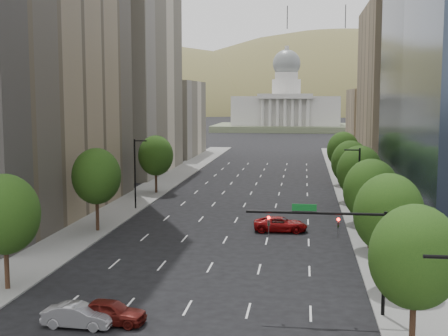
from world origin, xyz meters
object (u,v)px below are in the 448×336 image
at_px(traffic_signal, 346,238).
at_px(capitol, 286,110).
at_px(car_silver, 78,316).
at_px(car_maroon, 110,312).
at_px(car_red_far, 280,224).

xyz_separation_m(traffic_signal, capitol, (-10.53, 219.71, 3.40)).
distance_m(traffic_signal, car_silver, 17.74).
xyz_separation_m(traffic_signal, car_silver, (-16.64, -4.27, -4.44)).
relative_size(car_maroon, car_red_far, 0.81).
xyz_separation_m(capitol, car_maroon, (-4.28, -223.19, -7.79)).
bearing_deg(car_maroon, traffic_signal, -72.15).
bearing_deg(car_maroon, car_red_far, -14.34).
distance_m(car_maroon, car_red_far, 29.68).
height_order(car_maroon, car_red_far, car_red_far).
distance_m(car_silver, car_red_far, 31.06).
height_order(car_silver, car_red_far, car_red_far).
height_order(traffic_signal, car_red_far, traffic_signal).
bearing_deg(car_red_far, car_silver, 155.45).
bearing_deg(car_red_far, traffic_signal, -171.01).
distance_m(traffic_signal, capitol, 219.99).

